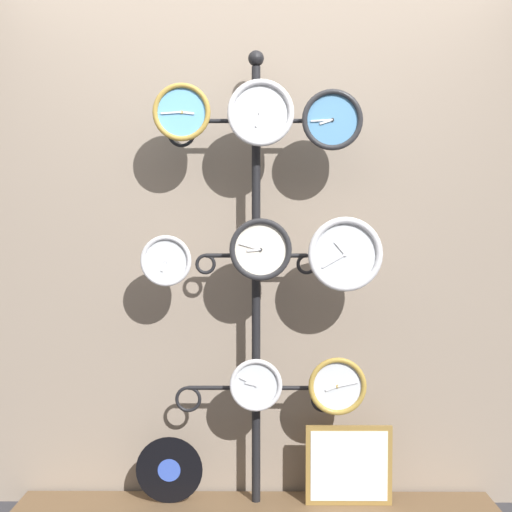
% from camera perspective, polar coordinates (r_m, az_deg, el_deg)
% --- Properties ---
extents(shop_wall, '(4.40, 0.04, 2.80)m').
position_cam_1_polar(shop_wall, '(3.41, 0.02, 3.53)').
color(shop_wall, gray).
rests_on(shop_wall, ground_plane).
extents(display_stand, '(0.80, 0.34, 2.13)m').
position_cam_1_polar(display_stand, '(3.28, 0.01, -6.43)').
color(display_stand, black).
rests_on(display_stand, ground_plane).
extents(clock_top_left, '(0.26, 0.04, 0.26)m').
position_cam_1_polar(clock_top_left, '(3.20, -5.97, 11.37)').
color(clock_top_left, '#60A8DB').
extents(clock_top_center, '(0.29, 0.04, 0.29)m').
position_cam_1_polar(clock_top_center, '(3.18, 0.38, 11.38)').
color(clock_top_center, silver).
extents(clock_top_right, '(0.27, 0.04, 0.27)m').
position_cam_1_polar(clock_top_right, '(3.20, 6.13, 10.77)').
color(clock_top_right, '#4C84B2').
extents(clock_middle_left, '(0.23, 0.04, 0.23)m').
position_cam_1_polar(clock_middle_left, '(3.19, -7.21, -0.38)').
color(clock_middle_left, silver).
extents(clock_middle_center, '(0.28, 0.04, 0.28)m').
position_cam_1_polar(clock_middle_center, '(3.13, 0.37, 0.52)').
color(clock_middle_center, silver).
extents(clock_middle_right, '(0.33, 0.04, 0.33)m').
position_cam_1_polar(clock_middle_right, '(3.15, 7.16, 0.15)').
color(clock_middle_right, silver).
extents(clock_bottom_center, '(0.24, 0.04, 0.24)m').
position_cam_1_polar(clock_bottom_center, '(3.24, 0.04, -10.27)').
color(clock_bottom_center, silver).
extents(clock_bottom_right, '(0.26, 0.04, 0.26)m').
position_cam_1_polar(clock_bottom_right, '(3.26, 6.53, -10.30)').
color(clock_bottom_right, silver).
extents(vinyl_record, '(0.31, 0.01, 0.31)m').
position_cam_1_polar(vinyl_record, '(3.44, -6.96, -16.64)').
color(vinyl_record, black).
rests_on(vinyl_record, low_shelf).
extents(picture_frame, '(0.39, 0.02, 0.37)m').
position_cam_1_polar(picture_frame, '(3.41, 7.44, -16.27)').
color(picture_frame, olive).
rests_on(picture_frame, low_shelf).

